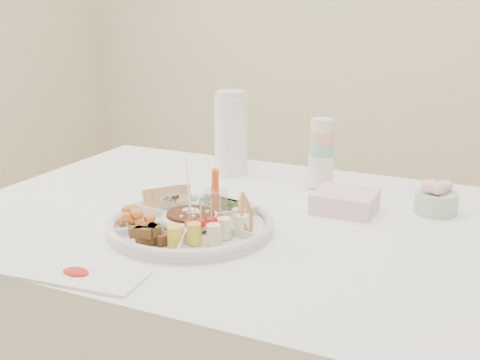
% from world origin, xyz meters
% --- Properties ---
extents(dining_table, '(1.52, 1.02, 0.76)m').
position_xyz_m(dining_table, '(0.00, 0.00, 0.38)').
color(dining_table, white).
rests_on(dining_table, floor).
extents(party_tray, '(0.43, 0.43, 0.04)m').
position_xyz_m(party_tray, '(-0.11, -0.14, 0.78)').
color(party_tray, silver).
rests_on(party_tray, dining_table).
extents(bean_dip, '(0.13, 0.13, 0.04)m').
position_xyz_m(bean_dip, '(-0.11, -0.14, 0.79)').
color(bean_dip, '#5C2E16').
rests_on(bean_dip, party_tray).
extents(tortillas, '(0.11, 0.11, 0.06)m').
position_xyz_m(tortillas, '(0.02, -0.10, 0.80)').
color(tortillas, '#A77647').
rests_on(tortillas, party_tray).
extents(carrot_cucumber, '(0.14, 0.14, 0.11)m').
position_xyz_m(carrot_cucumber, '(-0.09, -0.02, 0.82)').
color(carrot_cucumber, '#F55C19').
rests_on(carrot_cucumber, party_tray).
extents(pita_raisins, '(0.12, 0.12, 0.06)m').
position_xyz_m(pita_raisins, '(-0.21, -0.06, 0.80)').
color(pita_raisins, tan).
rests_on(pita_raisins, party_tray).
extents(cherries, '(0.11, 0.11, 0.04)m').
position_xyz_m(cherries, '(-0.23, -0.19, 0.79)').
color(cherries, orange).
rests_on(cherries, party_tray).
extents(granola_chunks, '(0.11, 0.11, 0.04)m').
position_xyz_m(granola_chunks, '(-0.13, -0.27, 0.79)').
color(granola_chunks, '#402E17').
rests_on(granola_chunks, party_tray).
extents(banana_tomato, '(0.12, 0.12, 0.08)m').
position_xyz_m(banana_tomato, '(-0.00, -0.23, 0.82)').
color(banana_tomato, '#FAEA94').
rests_on(banana_tomato, party_tray).
extents(cup_stack, '(0.09, 0.09, 0.20)m').
position_xyz_m(cup_stack, '(0.06, 0.31, 0.86)').
color(cup_stack, beige).
rests_on(cup_stack, dining_table).
extents(thermos, '(0.13, 0.13, 0.26)m').
position_xyz_m(thermos, '(-0.23, 0.33, 0.89)').
color(thermos, white).
rests_on(thermos, dining_table).
extents(flower_bowl, '(0.12, 0.12, 0.08)m').
position_xyz_m(flower_bowl, '(0.39, 0.23, 0.80)').
color(flower_bowl, '#94BFA8').
rests_on(flower_bowl, dining_table).
extents(napkin_stack, '(0.15, 0.13, 0.05)m').
position_xyz_m(napkin_stack, '(0.18, 0.14, 0.78)').
color(napkin_stack, silver).
rests_on(napkin_stack, dining_table).
extents(placemat, '(0.34, 0.14, 0.01)m').
position_xyz_m(placemat, '(-0.22, -0.45, 0.76)').
color(placemat, white).
rests_on(placemat, dining_table).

